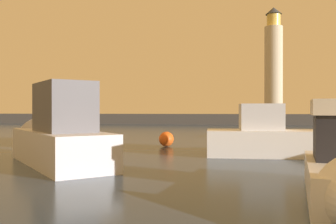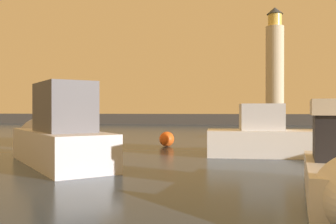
# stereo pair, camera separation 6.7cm
# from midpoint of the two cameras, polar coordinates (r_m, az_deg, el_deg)

# --- Properties ---
(ground_plane) EXTENTS (220.00, 220.00, 0.00)m
(ground_plane) POSITION_cam_midpoint_polar(r_m,az_deg,el_deg) (31.95, 7.95, -3.89)
(ground_plane) COLOR #2D3D51
(breakwater) EXTENTS (89.32, 4.54, 1.71)m
(breakwater) POSITION_cam_midpoint_polar(r_m,az_deg,el_deg) (61.93, 8.97, -1.10)
(breakwater) COLOR #423F3D
(breakwater) RESTS_ON ground_plane
(lighthouse) EXTENTS (2.86, 2.86, 17.13)m
(lighthouse) POSITION_cam_midpoint_polar(r_m,az_deg,el_deg) (62.66, 15.78, 7.12)
(lighthouse) COLOR beige
(lighthouse) RESTS_ON breakwater
(motorboat_0) EXTENTS (8.98, 3.14, 3.21)m
(motorboat_0) POSITION_cam_midpoint_polar(r_m,az_deg,el_deg) (19.95, 20.07, -4.03)
(motorboat_0) COLOR white
(motorboat_0) RESTS_ON ground_plane
(motorboat_1) EXTENTS (7.87, 8.28, 3.81)m
(motorboat_1) POSITION_cam_midpoint_polar(r_m,az_deg,el_deg) (17.36, -17.16, -3.61)
(motorboat_1) COLOR silver
(motorboat_1) RESTS_ON ground_plane
(motorboat_5) EXTENTS (6.56, 8.06, 3.51)m
(motorboat_5) POSITION_cam_midpoint_polar(r_m,az_deg,el_deg) (27.25, -17.05, -2.62)
(motorboat_5) COLOR beige
(motorboat_5) RESTS_ON ground_plane
(mooring_buoy) EXTENTS (0.95, 0.95, 0.95)m
(mooring_buoy) POSITION_cam_midpoint_polar(r_m,az_deg,el_deg) (23.80, -0.34, -4.16)
(mooring_buoy) COLOR #EA5919
(mooring_buoy) RESTS_ON ground_plane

